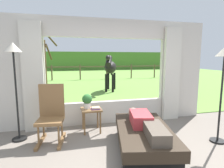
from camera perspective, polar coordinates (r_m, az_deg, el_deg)
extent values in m
cube|color=beige|center=(4.53, -27.29, 2.74)|extent=(1.15, 0.12, 2.55)
cube|color=beige|center=(5.34, 20.38, 3.82)|extent=(1.15, 0.12, 2.55)
cube|color=beige|center=(4.70, -1.37, -8.60)|extent=(2.90, 0.12, 0.55)
cube|color=beige|center=(4.56, -1.46, 16.91)|extent=(2.90, 0.12, 0.45)
cube|color=beige|center=(4.34, -23.34, 1.78)|extent=(0.44, 0.10, 2.40)
cube|color=beige|center=(5.04, 18.08, 2.85)|extent=(0.44, 0.10, 2.40)
cube|color=olive|center=(15.41, -10.26, 2.00)|extent=(36.00, 21.68, 0.02)
cube|color=#49772E|center=(25.16, -11.83, 7.02)|extent=(36.00, 2.00, 2.40)
cube|color=black|center=(3.48, 9.72, -17.75)|extent=(1.14, 1.70, 0.24)
cube|color=#2D2319|center=(3.39, 9.80, -14.56)|extent=(1.24, 1.85, 0.18)
cube|color=#B23338|center=(3.44, 8.89, -10.60)|extent=(0.46, 0.66, 0.22)
cube|color=#4C4238|center=(2.96, 13.43, -14.39)|extent=(0.42, 0.72, 0.18)
sphere|color=tan|center=(3.78, 6.63, -8.84)|extent=(0.20, 0.20, 0.20)
cube|color=brown|center=(3.76, -18.63, -10.77)|extent=(0.54, 0.54, 0.06)
cube|color=brown|center=(3.86, -18.20, -4.99)|extent=(0.48, 0.12, 0.68)
cube|color=brown|center=(3.95, -21.30, -16.32)|extent=(0.15, 0.68, 0.06)
cube|color=brown|center=(3.87, -15.33, -16.59)|extent=(0.15, 0.68, 0.06)
cylinder|color=brown|center=(3.71, -21.90, -14.58)|extent=(0.04, 0.04, 0.38)
cylinder|color=brown|center=(3.63, -16.23, -14.81)|extent=(0.04, 0.04, 0.38)
cylinder|color=brown|center=(4.03, -20.50, -12.64)|extent=(0.04, 0.04, 0.38)
cylinder|color=brown|center=(3.96, -15.32, -12.80)|extent=(0.04, 0.04, 0.38)
cube|color=brown|center=(4.10, -6.47, -7.85)|extent=(0.44, 0.44, 0.03)
cylinder|color=brown|center=(4.00, -8.55, -12.21)|extent=(0.04, 0.04, 0.49)
cylinder|color=brown|center=(4.04, -3.64, -11.91)|extent=(0.04, 0.04, 0.49)
cylinder|color=brown|center=(4.32, -8.99, -10.66)|extent=(0.04, 0.04, 0.49)
cylinder|color=brown|center=(4.36, -4.46, -10.41)|extent=(0.04, 0.04, 0.49)
cylinder|color=silver|center=(4.13, -7.71, -6.68)|extent=(0.14, 0.14, 0.12)
sphere|color=#2D6B2D|center=(4.09, -7.75, -4.65)|extent=(0.22, 0.22, 0.22)
cube|color=#59336B|center=(4.04, -5.16, -7.69)|extent=(0.20, 0.15, 0.02)
cube|color=beige|center=(4.03, -5.09, -7.36)|extent=(0.17, 0.12, 0.03)
cylinder|color=black|center=(4.28, -26.76, -14.97)|extent=(0.28, 0.28, 0.03)
cylinder|color=black|center=(4.03, -27.54, -3.69)|extent=(0.04, 0.04, 1.74)
cone|color=beige|center=(3.96, -28.47, 10.01)|extent=(0.32, 0.32, 0.18)
cylinder|color=black|center=(4.31, 29.90, -15.03)|extent=(0.28, 0.28, 0.03)
cylinder|color=black|center=(4.07, 30.72, -4.40)|extent=(0.04, 0.04, 1.66)
ellipsoid|color=black|center=(8.97, -0.49, 5.22)|extent=(0.95, 1.36, 0.60)
cylinder|color=black|center=(8.28, -1.02, 7.14)|extent=(0.45, 0.65, 0.53)
ellipsoid|color=black|center=(8.04, -1.23, 8.16)|extent=(0.35, 0.52, 0.24)
cube|color=black|center=(8.36, -0.95, 7.34)|extent=(0.22, 0.43, 0.32)
cylinder|color=black|center=(9.57, -0.09, 4.51)|extent=(0.13, 0.13, 0.55)
cylinder|color=black|center=(8.60, 0.26, 0.24)|extent=(0.11, 0.11, 0.85)
cylinder|color=black|center=(8.64, -1.85, 0.27)|extent=(0.11, 0.11, 0.85)
cylinder|color=black|center=(9.43, 0.77, 0.94)|extent=(0.11, 0.11, 0.85)
cylinder|color=black|center=(9.47, -1.16, 0.97)|extent=(0.11, 0.11, 0.85)
cylinder|color=#4C3823|center=(10.61, -20.56, 5.82)|extent=(0.32, 0.32, 2.55)
cylinder|color=#47331E|center=(10.28, -21.85, 12.84)|extent=(0.88, 0.35, 0.88)
cylinder|color=#47331E|center=(10.46, -19.03, 9.38)|extent=(0.32, 0.65, 0.84)
cylinder|color=#47331E|center=(10.39, -18.66, 13.29)|extent=(0.67, 1.16, 0.75)
cylinder|color=#47331E|center=(10.86, -22.21, 9.74)|extent=(0.60, 0.80, 0.64)
cylinder|color=#47331E|center=(10.81, -23.34, 12.05)|extent=(0.37, 1.26, 0.67)
cylinder|color=brown|center=(14.05, -26.38, 2.99)|extent=(0.10, 0.10, 1.10)
cylinder|color=brown|center=(13.76, -18.22, 3.34)|extent=(0.10, 0.10, 1.10)
cylinder|color=brown|center=(13.76, -9.87, 3.63)|extent=(0.10, 0.10, 1.10)
cylinder|color=brown|center=(14.04, -1.69, 3.83)|extent=(0.10, 0.10, 1.10)
cylinder|color=brown|center=(14.60, 6.02, 3.96)|extent=(0.10, 0.10, 1.10)
cylinder|color=brown|center=(15.40, 13.05, 4.01)|extent=(0.10, 0.10, 1.10)
cylinder|color=brown|center=(16.40, 19.31, 4.00)|extent=(0.10, 0.10, 1.10)
cube|color=brown|center=(13.73, -9.91, 5.29)|extent=(16.00, 0.06, 0.08)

